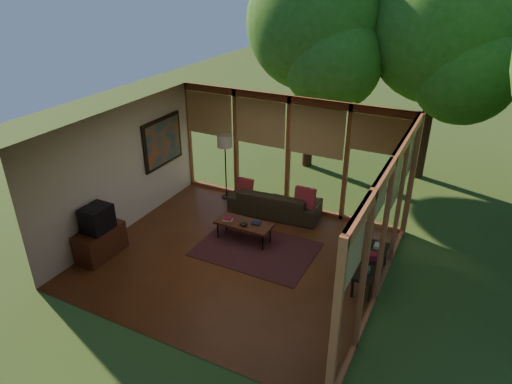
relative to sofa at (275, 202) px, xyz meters
The scene contains 25 objects.
floor 2.02m from the sofa, 87.62° to the right, with size 5.50×5.50×0.00m, color brown.
ceiling 3.12m from the sofa, 87.62° to the right, with size 5.50×5.50×0.00m, color white.
wall_left 3.49m from the sofa, 143.13° to the right, with size 0.04×5.00×2.70m, color silver.
wall_front 4.62m from the sofa, 88.94° to the right, with size 5.50×0.04×2.70m, color silver.
window_wall_back 1.16m from the sofa, 80.56° to the left, with size 5.50×0.12×2.70m, color #A05731.
window_wall_right 3.62m from the sofa, 35.22° to the right, with size 0.12×5.00×2.70m, color #A05731.
tree_nw 4.82m from the sofa, 97.12° to the left, with size 3.54×3.54×5.71m.
tree_ne 5.76m from the sofa, 54.80° to the left, with size 3.52×3.52×5.60m.
rug 1.60m from the sofa, 79.19° to the right, with size 2.36×1.67×0.01m, color maroon.
sofa is the anchor object (origin of this frame).
pillow_left 0.80m from the sofa, behind, with size 0.37×0.12×0.37m, color maroon.
pillow_right 0.81m from the sofa, ahead, with size 0.46×0.15×0.46m, color maroon.
ct_book_lower 1.47m from the sofa, 107.92° to the right, with size 0.20×0.15×0.03m, color beige.
ct_book_upper 1.47m from the sofa, 107.92° to the right, with size 0.17×0.13×0.03m, color maroon.
ct_book_side 1.28m from the sofa, 83.27° to the right, with size 0.18×0.14×0.03m, color #161C31.
ct_bowl 1.45m from the sofa, 92.02° to the right, with size 0.16×0.16×0.07m, color black.
media_cabinet 3.93m from the sofa, 127.41° to the right, with size 0.50×1.00×0.60m, color #522716.
television 3.95m from the sofa, 127.18° to the right, with size 0.45×0.55×0.50m, color black.
console_book_a 3.13m from the sofa, 37.49° to the right, with size 0.20×0.15×0.07m, color #355D54.
console_book_b 2.88m from the sofa, 30.36° to the right, with size 0.23×0.17×0.11m, color maroon.
console_book_c 2.70m from the sofa, 23.01° to the right, with size 0.24×0.18×0.07m, color beige.
floor_lamp 1.83m from the sofa, behind, with size 0.36×0.36×1.65m.
coffee_table 1.35m from the sofa, 94.29° to the right, with size 1.20×0.50×0.43m.
side_console 2.91m from the sofa, 31.21° to the right, with size 0.60×1.40×0.46m.
wall_painting 2.97m from the sofa, 167.15° to the right, with size 0.06×1.35×1.15m.
Camera 1 is at (3.76, -6.55, 5.25)m, focal length 32.00 mm.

